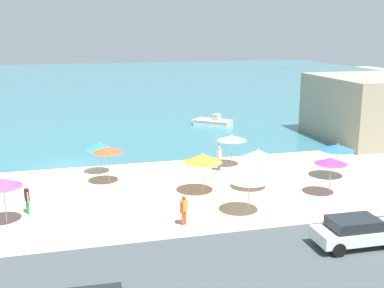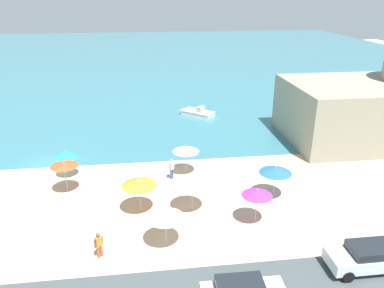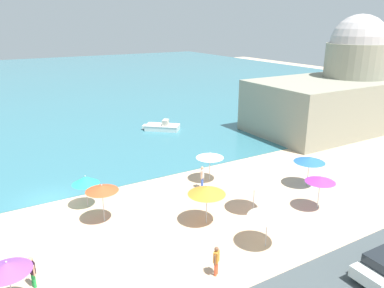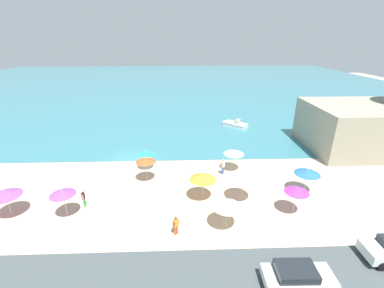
% 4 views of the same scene
% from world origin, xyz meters
% --- Properties ---
extents(ground_plane, '(160.00, 160.00, 0.00)m').
position_xyz_m(ground_plane, '(0.00, 0.00, 0.00)').
color(ground_plane, '#CFAD8C').
extents(sea, '(150.00, 110.00, 0.05)m').
position_xyz_m(sea, '(0.00, 55.00, 0.03)').
color(sea, teal).
rests_on(sea, ground_plane).
extents(beach_umbrella_0, '(1.99, 1.99, 2.55)m').
position_xyz_m(beach_umbrella_0, '(-3.25, -9.91, 2.26)').
color(beach_umbrella_0, '#B2B2B7').
rests_on(beach_umbrella_0, ground_plane).
extents(beach_umbrella_1, '(2.34, 2.34, 2.59)m').
position_xyz_m(beach_umbrella_1, '(7.97, -7.88, 2.26)').
color(beach_umbrella_1, '#B2B2B7').
rests_on(beach_umbrella_1, ground_plane).
extents(beach_umbrella_2, '(2.22, 2.22, 2.40)m').
position_xyz_m(beach_umbrella_2, '(9.48, -11.69, 2.10)').
color(beach_umbrella_2, '#B2B2B7').
rests_on(beach_umbrella_2, ground_plane).
extents(beach_umbrella_3, '(2.45, 2.45, 2.34)m').
position_xyz_m(beach_umbrella_3, '(-7.88, -9.64, 2.06)').
color(beach_umbrella_3, '#B2B2B7').
rests_on(beach_umbrella_3, ground_plane).
extents(beach_umbrella_4, '(1.97, 1.97, 2.42)m').
position_xyz_m(beach_umbrella_4, '(15.38, -10.14, 2.17)').
color(beach_umbrella_4, '#B2B2B7').
rests_on(beach_umbrella_4, ground_plane).
extents(beach_umbrella_5, '(2.03, 2.03, 2.55)m').
position_xyz_m(beach_umbrella_5, '(2.55, -4.45, 2.30)').
color(beach_umbrella_5, '#B2B2B7').
rests_on(beach_umbrella_5, ground_plane).
extents(beach_umbrella_8, '(2.16, 2.16, 2.39)m').
position_xyz_m(beach_umbrella_8, '(11.71, -2.51, 2.13)').
color(beach_umbrella_8, '#B2B2B7').
rests_on(beach_umbrella_8, ground_plane).
extents(beach_umbrella_9, '(2.28, 2.28, 2.70)m').
position_xyz_m(beach_umbrella_9, '(11.48, -8.16, 2.35)').
color(beach_umbrella_9, '#B2B2B7').
rests_on(beach_umbrella_9, ground_plane).
extents(beach_umbrella_10, '(2.33, 2.33, 2.44)m').
position_xyz_m(beach_umbrella_10, '(17.61, -7.14, 2.16)').
color(beach_umbrella_10, '#B2B2B7').
rests_on(beach_umbrella_10, ground_plane).
extents(beach_umbrella_12, '(1.85, 1.85, 2.29)m').
position_xyz_m(beach_umbrella_12, '(2.20, -1.94, 1.95)').
color(beach_umbrella_12, '#B2B2B7').
rests_on(beach_umbrella_12, ground_plane).
extents(bather_0, '(0.44, 0.42, 1.76)m').
position_xyz_m(bather_0, '(10.47, -3.40, 0.99)').
color(bather_0, '#3759BC').
rests_on(bather_0, ground_plane).
extents(bather_1, '(0.30, 0.56, 1.63)m').
position_xyz_m(bather_1, '(-2.26, -8.67, 0.91)').
color(bather_1, green).
rests_on(bather_1, ground_plane).
extents(bather_2, '(0.47, 0.39, 1.59)m').
position_xyz_m(bather_2, '(5.69, -12.34, 0.89)').
color(bather_2, '#E75231').
rests_on(bather_2, ground_plane).
extents(parked_car_4, '(4.05, 1.87, 1.39)m').
position_xyz_m(parked_car_4, '(12.77, -16.92, 0.80)').
color(parked_car_4, silver).
rests_on(parked_car_4, coastal_road).
extents(skiff_nearshore, '(4.09, 3.86, 1.25)m').
position_xyz_m(skiff_nearshore, '(14.78, 12.14, 0.42)').
color(skiff_nearshore, silver).
rests_on(skiff_nearshore, sea).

